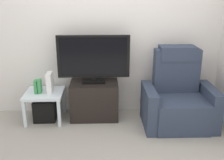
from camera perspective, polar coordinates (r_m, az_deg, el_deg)
name	(u,v)px	position (r m, az deg, el deg)	size (l,w,h in m)	color
ground_plane	(97,147)	(3.42, -3.16, -13.94)	(6.40, 6.40, 0.00)	#9E998E
wall_back	(97,28)	(4.05, -3.18, 10.91)	(6.40, 0.06, 2.60)	silver
tv_stand	(94,100)	(4.05, -3.71, -4.19)	(0.69, 0.45, 0.55)	black
television	(94,58)	(3.86, -3.90, 4.64)	(1.03, 0.20, 0.69)	black
recliner_armchair	(178,99)	(3.94, 13.68, -3.85)	(0.98, 0.78, 1.08)	#2D384C
side_table	(44,96)	(4.06, -13.99, -3.36)	(0.54, 0.54, 0.43)	silver
subwoofer_box	(46,109)	(4.14, -13.77, -6.00)	(0.31, 0.31, 0.31)	black
book_leftmost	(36,87)	(4.01, -15.62, -1.34)	(0.04, 0.12, 0.19)	#388C4C
book_middle	(40,86)	(3.99, -14.94, -1.26)	(0.04, 0.11, 0.20)	#388C4C
game_console	(50,82)	(3.98, -12.93, -0.51)	(0.07, 0.20, 0.29)	white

